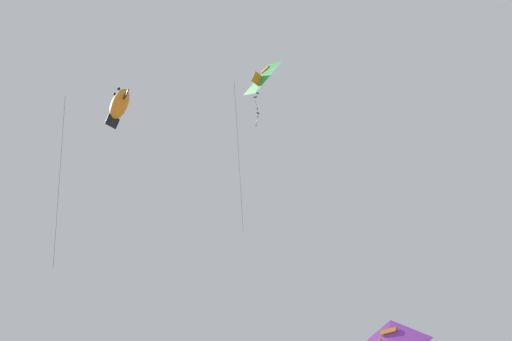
% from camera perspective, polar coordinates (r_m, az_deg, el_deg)
% --- Properties ---
extents(kite_delta_near_right, '(2.24, 2.56, 8.97)m').
position_cam_1_polar(kite_delta_near_right, '(41.84, 0.34, 6.39)').
color(kite_delta_near_right, green).
extents(kite_fish_far_centre, '(2.79, 3.55, 7.82)m').
position_cam_1_polar(kite_fish_far_centre, '(35.14, -9.49, 4.56)').
color(kite_fish_far_centre, orange).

